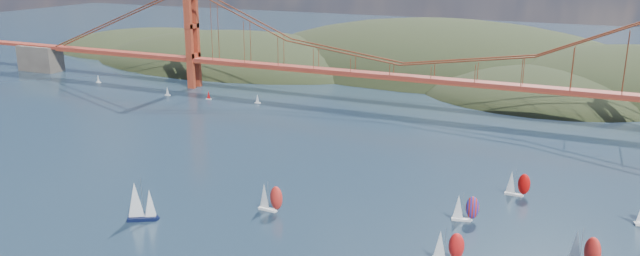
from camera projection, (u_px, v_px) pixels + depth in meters
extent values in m
ellipsoid|color=black|center=(241.00, 78.00, 430.32)|extent=(240.00, 140.00, 64.00)
ellipsoid|color=black|center=(440.00, 92.00, 414.52)|extent=(300.00, 180.00, 96.00)
ellipsoid|color=black|center=(542.00, 111.00, 331.67)|extent=(140.00, 110.00, 48.00)
ellipsoid|color=black|center=(163.00, 58.00, 491.74)|extent=(200.00, 140.00, 44.00)
cube|color=maroon|center=(402.00, 77.00, 296.68)|extent=(440.00, 7.00, 1.60)
cube|color=maroon|center=(401.00, 79.00, 297.01)|extent=(440.00, 7.00, 0.80)
cube|color=maroon|center=(192.00, 38.00, 341.77)|extent=(4.00, 8.50, 55.00)
cube|color=#4C443D|center=(40.00, 58.00, 394.57)|extent=(28.00, 12.00, 16.00)
cube|color=maroon|center=(25.00, 45.00, 397.20)|extent=(60.00, 7.00, 1.60)
cube|color=black|center=(142.00, 219.00, 176.97)|extent=(8.23, 6.14, 0.98)
cylinder|color=#99999E|center=(142.00, 198.00, 175.25)|extent=(0.12, 0.12, 11.85)
cone|color=silver|center=(135.00, 200.00, 175.23)|extent=(6.29, 6.29, 10.43)
cone|color=silver|center=(150.00, 203.00, 175.94)|extent=(4.49, 4.49, 8.29)
cube|color=white|center=(268.00, 209.00, 183.79)|extent=(5.74, 1.87, 0.68)
cylinder|color=#99999E|center=(268.00, 195.00, 182.40)|extent=(0.08, 0.08, 8.50)
cone|color=silver|center=(264.00, 196.00, 183.10)|extent=(3.33, 3.33, 7.48)
ellipsoid|color=red|center=(276.00, 198.00, 181.26)|extent=(4.09, 2.69, 7.14)
cylinder|color=#99999E|center=(445.00, 243.00, 152.77)|extent=(0.08, 0.08, 8.15)
cone|color=silver|center=(440.00, 244.00, 153.18)|extent=(3.55, 3.55, 7.17)
ellipsoid|color=red|center=(456.00, 246.00, 152.25)|extent=(4.18, 3.05, 6.84)
cylinder|color=#99999E|center=(581.00, 245.00, 150.67)|extent=(0.09, 0.09, 8.95)
cone|color=silver|center=(576.00, 245.00, 151.88)|extent=(4.57, 4.57, 7.88)
ellipsoid|color=red|center=(593.00, 252.00, 148.44)|extent=(4.93, 4.38, 7.52)
cube|color=silver|center=(513.00, 194.00, 195.15)|extent=(5.38, 1.72, 0.64)
cylinder|color=#99999E|center=(515.00, 182.00, 193.85)|extent=(0.08, 0.08, 7.97)
cone|color=silver|center=(511.00, 182.00, 194.50)|extent=(3.11, 3.11, 7.01)
ellipsoid|color=red|center=(524.00, 184.00, 192.79)|extent=(3.82, 2.50, 6.70)
cube|color=silver|center=(461.00, 219.00, 176.89)|extent=(5.51, 2.60, 0.64)
cylinder|color=#99999E|center=(463.00, 206.00, 175.65)|extent=(0.08, 0.08, 7.96)
cone|color=silver|center=(458.00, 206.00, 176.01)|extent=(3.55, 3.55, 7.01)
ellipsoid|color=red|center=(472.00, 208.00, 175.22)|extent=(4.14, 3.09, 6.69)
cube|color=silver|center=(99.00, 82.00, 360.84)|extent=(3.00, 1.00, 0.50)
cone|color=white|center=(98.00, 78.00, 360.19)|extent=(2.00, 2.00, 4.20)
cube|color=silver|center=(168.00, 95.00, 329.08)|extent=(3.00, 1.00, 0.50)
cone|color=white|center=(167.00, 91.00, 328.43)|extent=(2.00, 2.00, 4.20)
cube|color=silver|center=(209.00, 99.00, 320.26)|extent=(3.00, 1.00, 0.50)
cone|color=red|center=(209.00, 95.00, 319.61)|extent=(2.00, 2.00, 4.20)
cube|color=silver|center=(258.00, 103.00, 312.25)|extent=(3.00, 1.00, 0.50)
cone|color=white|center=(257.00, 98.00, 311.61)|extent=(2.00, 2.00, 4.20)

